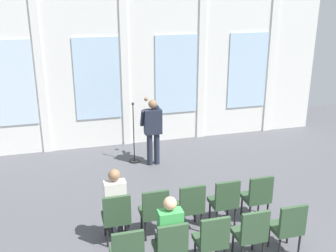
{
  "coord_description": "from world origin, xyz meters",
  "views": [
    {
      "loc": [
        -2.03,
        -3.99,
        4.11
      ],
      "look_at": [
        0.01,
        3.44,
        1.5
      ],
      "focal_mm": 42.64,
      "sensor_mm": 36.0,
      "label": 1
    }
  ],
  "objects_px": {
    "chair_r1_c4": "(288,225)",
    "audience_r0_c0": "(115,201)",
    "chair_r0_c0": "(116,215)",
    "chair_r0_c2": "(190,204)",
    "chair_r1_c1": "(171,245)",
    "chair_r1_c2": "(212,238)",
    "mic_stand": "(134,149)",
    "chair_r0_c4": "(258,195)",
    "audience_r1_c1": "(169,231)",
    "chair_r1_c3": "(251,232)",
    "chair_r0_c1": "(154,210)",
    "chair_r0_c3": "(225,200)",
    "speaker": "(153,127)",
    "chair_r1_c0": "(127,252)"
  },
  "relations": [
    {
      "from": "chair_r0_c4",
      "to": "chair_r1_c0",
      "type": "relative_size",
      "value": 1.0
    },
    {
      "from": "mic_stand",
      "to": "chair_r1_c4",
      "type": "bearing_deg",
      "value": -68.78
    },
    {
      "from": "chair_r0_c2",
      "to": "chair_r1_c1",
      "type": "bearing_deg",
      "value": -121.99
    },
    {
      "from": "audience_r0_c0",
      "to": "chair_r0_c3",
      "type": "relative_size",
      "value": 1.44
    },
    {
      "from": "chair_r0_c1",
      "to": "audience_r1_c1",
      "type": "relative_size",
      "value": 0.72
    },
    {
      "from": "audience_r1_c1",
      "to": "chair_r0_c0",
      "type": "bearing_deg",
      "value": 124.12
    },
    {
      "from": "speaker",
      "to": "chair_r1_c0",
      "type": "distance_m",
      "value": 4.33
    },
    {
      "from": "chair_r0_c2",
      "to": "chair_r1_c2",
      "type": "distance_m",
      "value": 1.05
    },
    {
      "from": "chair_r0_c0",
      "to": "audience_r0_c0",
      "type": "distance_m",
      "value": 0.23
    },
    {
      "from": "chair_r0_c1",
      "to": "chair_r0_c4",
      "type": "distance_m",
      "value": 1.97
    },
    {
      "from": "chair_r1_c1",
      "to": "chair_r0_c1",
      "type": "bearing_deg",
      "value": 90.0
    },
    {
      "from": "chair_r0_c1",
      "to": "chair_r0_c2",
      "type": "bearing_deg",
      "value": 0.0
    },
    {
      "from": "chair_r0_c1",
      "to": "chair_r1_c3",
      "type": "bearing_deg",
      "value": -38.68
    },
    {
      "from": "speaker",
      "to": "chair_r1_c2",
      "type": "distance_m",
      "value": 4.12
    },
    {
      "from": "audience_r0_c0",
      "to": "chair_r0_c3",
      "type": "distance_m",
      "value": 1.98
    },
    {
      "from": "chair_r0_c4",
      "to": "chair_r1_c4",
      "type": "distance_m",
      "value": 1.05
    },
    {
      "from": "speaker",
      "to": "chair_r0_c4",
      "type": "height_order",
      "value": "speaker"
    },
    {
      "from": "chair_r0_c4",
      "to": "audience_r1_c1",
      "type": "height_order",
      "value": "audience_r1_c1"
    },
    {
      "from": "speaker",
      "to": "audience_r1_c1",
      "type": "relative_size",
      "value": 1.27
    },
    {
      "from": "chair_r1_c1",
      "to": "audience_r0_c0",
      "type": "bearing_deg",
      "value": 120.14
    },
    {
      "from": "speaker",
      "to": "chair_r0_c2",
      "type": "bearing_deg",
      "value": -90.8
    },
    {
      "from": "chair_r0_c4",
      "to": "chair_r1_c2",
      "type": "distance_m",
      "value": 1.68
    },
    {
      "from": "chair_r1_c2",
      "to": "mic_stand",
      "type": "bearing_deg",
      "value": 95.0
    },
    {
      "from": "mic_stand",
      "to": "chair_r0_c2",
      "type": "xyz_separation_m",
      "value": [
        0.38,
        -3.31,
        0.2
      ]
    },
    {
      "from": "chair_r0_c0",
      "to": "chair_r1_c3",
      "type": "height_order",
      "value": "same"
    },
    {
      "from": "audience_r1_c1",
      "to": "chair_r1_c3",
      "type": "distance_m",
      "value": 1.33
    },
    {
      "from": "chair_r0_c1",
      "to": "mic_stand",
      "type": "bearing_deg",
      "value": 85.28
    },
    {
      "from": "chair_r0_c0",
      "to": "audience_r0_c0",
      "type": "height_order",
      "value": "audience_r0_c0"
    },
    {
      "from": "audience_r0_c0",
      "to": "chair_r1_c3",
      "type": "xyz_separation_m",
      "value": [
        1.97,
        -1.13,
        -0.22
      ]
    },
    {
      "from": "chair_r0_c2",
      "to": "audience_r0_c0",
      "type": "bearing_deg",
      "value": 176.53
    },
    {
      "from": "chair_r0_c1",
      "to": "chair_r0_c2",
      "type": "relative_size",
      "value": 1.0
    },
    {
      "from": "chair_r1_c2",
      "to": "audience_r1_c1",
      "type": "bearing_deg",
      "value": 172.86
    },
    {
      "from": "chair_r0_c3",
      "to": "chair_r1_c0",
      "type": "xyz_separation_m",
      "value": [
        -1.97,
        -1.05,
        0.0
      ]
    },
    {
      "from": "chair_r0_c1",
      "to": "chair_r1_c1",
      "type": "height_order",
      "value": "same"
    },
    {
      "from": "chair_r1_c2",
      "to": "chair_r1_c0",
      "type": "bearing_deg",
      "value": 180.0
    },
    {
      "from": "chair_r0_c1",
      "to": "chair_r1_c2",
      "type": "bearing_deg",
      "value": -58.01
    },
    {
      "from": "speaker",
      "to": "chair_r1_c2",
      "type": "height_order",
      "value": "speaker"
    },
    {
      "from": "chair_r0_c1",
      "to": "audience_r1_c1",
      "type": "height_order",
      "value": "audience_r1_c1"
    },
    {
      "from": "chair_r1_c0",
      "to": "chair_r1_c3",
      "type": "distance_m",
      "value": 1.97
    },
    {
      "from": "chair_r0_c0",
      "to": "chair_r1_c4",
      "type": "distance_m",
      "value": 2.82
    },
    {
      "from": "chair_r1_c0",
      "to": "audience_r0_c0",
      "type": "bearing_deg",
      "value": 90.0
    },
    {
      "from": "chair_r1_c4",
      "to": "audience_r0_c0",
      "type": "bearing_deg",
      "value": 156.7
    },
    {
      "from": "speaker",
      "to": "mic_stand",
      "type": "relative_size",
      "value": 1.07
    },
    {
      "from": "chair_r0_c3",
      "to": "audience_r1_c1",
      "type": "bearing_deg",
      "value": -143.57
    },
    {
      "from": "audience_r0_c0",
      "to": "chair_r1_c0",
      "type": "xyz_separation_m",
      "value": [
        -0.0,
        -1.13,
        -0.22
      ]
    },
    {
      "from": "chair_r0_c0",
      "to": "audience_r1_c1",
      "type": "xyz_separation_m",
      "value": [
        0.66,
        -0.97,
        0.19
      ]
    },
    {
      "from": "chair_r0_c0",
      "to": "chair_r1_c3",
      "type": "distance_m",
      "value": 2.23
    },
    {
      "from": "audience_r1_c1",
      "to": "chair_r1_c4",
      "type": "distance_m",
      "value": 1.98
    },
    {
      "from": "chair_r0_c0",
      "to": "chair_r1_c4",
      "type": "bearing_deg",
      "value": -21.82
    },
    {
      "from": "chair_r0_c0",
      "to": "chair_r0_c4",
      "type": "xyz_separation_m",
      "value": [
        2.62,
        0.0,
        0.0
      ]
    }
  ]
}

